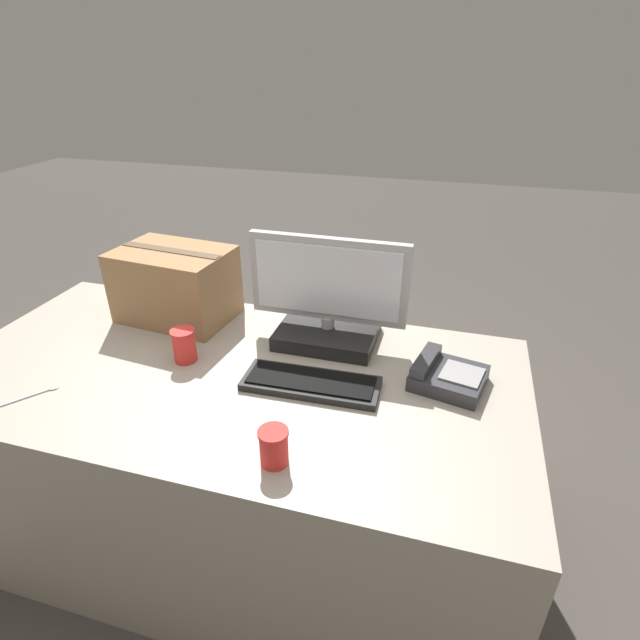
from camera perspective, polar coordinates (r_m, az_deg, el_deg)
name	(u,v)px	position (r m, az deg, el deg)	size (l,w,h in m)	color
ground_plane	(246,529)	(2.06, -8.48, -22.51)	(12.00, 12.00, 0.00)	#47423D
office_desk	(238,458)	(1.80, -9.31, -15.27)	(1.80, 0.90, 0.72)	#A89E8E
monitor	(328,305)	(1.65, 0.91, 1.68)	(0.52, 0.26, 0.37)	black
keyboard	(311,383)	(1.48, -1.03, -7.21)	(0.41, 0.16, 0.03)	black
desk_phone	(446,376)	(1.53, 14.25, -6.20)	(0.24, 0.22, 0.08)	#2D2D33
paper_cup_left	(184,345)	(1.63, -15.26, -2.81)	(0.08, 0.08, 0.11)	red
paper_cup_right	(274,447)	(1.22, -5.30, -14.22)	(0.07, 0.07, 0.09)	red
spoon	(38,393)	(1.67, -29.53, -7.30)	(0.10, 0.13, 0.00)	#B2B2B7
cardboard_box	(176,284)	(1.88, -16.18, 3.94)	(0.42, 0.31, 0.26)	#9E754C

